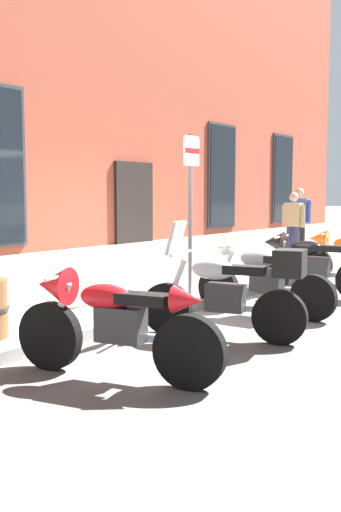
{
  "coord_description": "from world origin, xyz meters",
  "views": [
    {
      "loc": [
        -7.25,
        -4.64,
        1.67
      ],
      "look_at": [
        0.15,
        0.9,
        0.69
      ],
      "focal_mm": 40.94,
      "sensor_mm": 36.0,
      "label": 1
    }
  ],
  "objects_px": {
    "motorcycle_red_sport": "(109,319)",
    "pedestrian_tan_coat": "(293,222)",
    "motorcycle_grey_naked": "(262,281)",
    "motorcycle_silver_touring": "(231,291)",
    "parking_sign": "(191,192)",
    "pedestrian_blue_top": "(299,218)",
    "motorcycle_black_sport": "(308,262)"
  },
  "relations": [
    {
      "from": "motorcycle_silver_touring",
      "to": "pedestrian_tan_coat",
      "type": "xyz_separation_m",
      "value": [
        6.93,
        2.47,
        0.44
      ]
    },
    {
      "from": "motorcycle_red_sport",
      "to": "pedestrian_blue_top",
      "type": "bearing_deg",
      "value": 14.8
    },
    {
      "from": "pedestrian_blue_top",
      "to": "pedestrian_tan_coat",
      "type": "bearing_deg",
      "value": -163.82
    },
    {
      "from": "motorcycle_red_sport",
      "to": "pedestrian_tan_coat",
      "type": "bearing_deg",
      "value": 14.66
    },
    {
      "from": "motorcycle_grey_naked",
      "to": "pedestrian_blue_top",
      "type": "relative_size",
      "value": 1.23
    },
    {
      "from": "motorcycle_red_sport",
      "to": "motorcycle_grey_naked",
      "type": "xyz_separation_m",
      "value": [
        3.32,
        0.2,
        -0.07
      ]
    },
    {
      "from": "motorcycle_grey_naked",
      "to": "pedestrian_tan_coat",
      "type": "relative_size",
      "value": 1.32
    },
    {
      "from": "parking_sign",
      "to": "motorcycle_silver_touring",
      "type": "bearing_deg",
      "value": -133.63
    },
    {
      "from": "motorcycle_silver_touring",
      "to": "pedestrian_blue_top",
      "type": "xyz_separation_m",
      "value": [
        7.78,
        2.71,
        0.52
      ]
    },
    {
      "from": "pedestrian_tan_coat",
      "to": "parking_sign",
      "type": "distance_m",
      "value": 5.45
    },
    {
      "from": "motorcycle_red_sport",
      "to": "motorcycle_black_sport",
      "type": "height_order",
      "value": "motorcycle_black_sport"
    },
    {
      "from": "parking_sign",
      "to": "motorcycle_grey_naked",
      "type": "bearing_deg",
      "value": -95.74
    },
    {
      "from": "motorcycle_red_sport",
      "to": "pedestrian_tan_coat",
      "type": "distance_m",
      "value": 9.11
    },
    {
      "from": "motorcycle_red_sport",
      "to": "motorcycle_black_sport",
      "type": "distance_m",
      "value": 5.04
    },
    {
      "from": "motorcycle_black_sport",
      "to": "pedestrian_tan_coat",
      "type": "height_order",
      "value": "pedestrian_tan_coat"
    },
    {
      "from": "motorcycle_red_sport",
      "to": "pedestrian_blue_top",
      "type": "distance_m",
      "value": 9.99
    },
    {
      "from": "motorcycle_red_sport",
      "to": "pedestrian_tan_coat",
      "type": "height_order",
      "value": "pedestrian_tan_coat"
    },
    {
      "from": "motorcycle_silver_touring",
      "to": "parking_sign",
      "type": "height_order",
      "value": "parking_sign"
    },
    {
      "from": "motorcycle_red_sport",
      "to": "parking_sign",
      "type": "xyz_separation_m",
      "value": [
        3.45,
        1.5,
        1.16
      ]
    },
    {
      "from": "pedestrian_blue_top",
      "to": "parking_sign",
      "type": "height_order",
      "value": "parking_sign"
    },
    {
      "from": "motorcycle_black_sport",
      "to": "pedestrian_tan_coat",
      "type": "relative_size",
      "value": 1.31
    },
    {
      "from": "motorcycle_silver_touring",
      "to": "motorcycle_grey_naked",
      "type": "distance_m",
      "value": 1.5
    },
    {
      "from": "pedestrian_tan_coat",
      "to": "pedestrian_blue_top",
      "type": "distance_m",
      "value": 0.89
    },
    {
      "from": "motorcycle_grey_naked",
      "to": "motorcycle_red_sport",
      "type": "bearing_deg",
      "value": -176.58
    },
    {
      "from": "motorcycle_red_sport",
      "to": "motorcycle_grey_naked",
      "type": "height_order",
      "value": "motorcycle_red_sport"
    },
    {
      "from": "motorcycle_silver_touring",
      "to": "parking_sign",
      "type": "distance_m",
      "value": 2.57
    },
    {
      "from": "motorcycle_grey_naked",
      "to": "parking_sign",
      "type": "distance_m",
      "value": 1.79
    },
    {
      "from": "motorcycle_grey_naked",
      "to": "pedestrian_tan_coat",
      "type": "xyz_separation_m",
      "value": [
        5.48,
        2.1,
        0.53
      ]
    },
    {
      "from": "pedestrian_tan_coat",
      "to": "motorcycle_silver_touring",
      "type": "bearing_deg",
      "value": -160.41
    },
    {
      "from": "pedestrian_tan_coat",
      "to": "motorcycle_grey_naked",
      "type": "bearing_deg",
      "value": -158.98
    },
    {
      "from": "motorcycle_black_sport",
      "to": "pedestrian_blue_top",
      "type": "height_order",
      "value": "pedestrian_blue_top"
    },
    {
      "from": "motorcycle_red_sport",
      "to": "pedestrian_blue_top",
      "type": "height_order",
      "value": "pedestrian_blue_top"
    }
  ]
}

